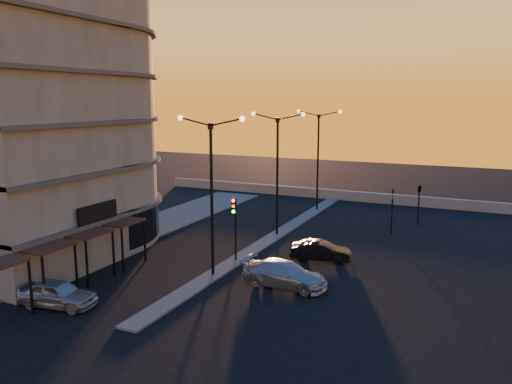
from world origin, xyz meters
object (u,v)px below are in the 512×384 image
object	(u,v)px
traffic_light_main	(235,219)
car_hatchback	(58,294)
car_sedan	(321,251)
car_wagon	(285,274)
streetlamp_mid	(277,164)

from	to	relation	value
traffic_light_main	car_hatchback	bearing A→B (deg)	-116.09
car_sedan	car_wagon	xyz separation A→B (m)	(-0.45, -5.28, 0.07)
traffic_light_main	car_hatchback	distance (m)	11.44
streetlamp_mid	car_sedan	world-z (taller)	streetlamp_mid
streetlamp_mid	car_sedan	size ratio (longest dim) A/B	2.43
car_sedan	streetlamp_mid	bearing A→B (deg)	36.28
traffic_light_main	car_sedan	bearing A→B (deg)	28.27
traffic_light_main	car_sedan	distance (m)	6.05
streetlamp_mid	traffic_light_main	xyz separation A→B (m)	(0.00, -7.13, -2.70)
streetlamp_mid	car_hatchback	world-z (taller)	streetlamp_mid
traffic_light_main	car_sedan	xyz separation A→B (m)	(4.95, 2.66, -2.24)
car_sedan	traffic_light_main	bearing A→B (deg)	106.61
streetlamp_mid	car_sedan	bearing A→B (deg)	-42.06
streetlamp_mid	traffic_light_main	bearing A→B (deg)	-90.00
car_sedan	car_hatchback	bearing A→B (deg)	130.53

